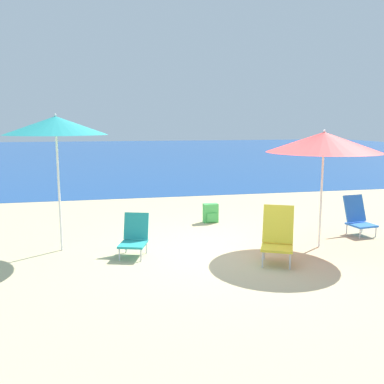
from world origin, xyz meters
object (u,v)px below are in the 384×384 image
Objects in this scene: beach_umbrella_red at (324,142)px; beach_chair_teal at (135,236)px; beach_umbrella_teal at (56,126)px; beach_chair_blue at (358,216)px; backpack_green at (211,213)px; beach_chair_yellow at (278,235)px.

beach_umbrella_red reaches higher than beach_chair_teal.
beach_umbrella_teal is 5.88m from beach_chair_blue.
beach_chair_teal is 4.42m from beach_chair_blue.
beach_chair_teal is 0.90× the size of beach_chair_blue.
backpack_green is at bearing 65.61° from beach_chair_teal.
backpack_green is (-0.32, 2.84, -0.23)m from beach_chair_yellow.
beach_chair_teal is at bearing -132.59° from backpack_green.
backpack_green is (-2.56, 1.59, -0.15)m from beach_chair_blue.
beach_umbrella_teal is 3.07× the size of beach_chair_blue.
beach_chair_yellow is 2.87m from backpack_green.
backpack_green is at bearing 122.20° from beach_chair_yellow.
beach_chair_blue is at bearing 29.16° from beach_umbrella_red.
beach_chair_yellow reaches higher than beach_chair_blue.
backpack_green is (1.84, 2.00, -0.12)m from beach_chair_teal.
beach_umbrella_red is 2.01m from beach_chair_blue.
beach_umbrella_red is 1.86m from beach_chair_yellow.
beach_chair_yellow is at bearing -157.84° from beach_chair_blue.
beach_umbrella_red is 3.02× the size of beach_chair_teal.
beach_umbrella_red is at bearing -58.47° from backpack_green.
beach_chair_teal is 1.63× the size of backpack_green.
beach_umbrella_teal is (-4.42, 0.79, 0.28)m from beach_umbrella_red.
beach_chair_blue is at bearing 54.94° from beach_chair_yellow.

